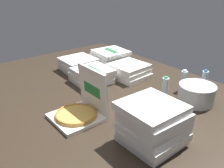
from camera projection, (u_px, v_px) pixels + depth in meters
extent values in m
cube|color=#2D2319|center=(100.00, 100.00, 2.26)|extent=(3.20, 2.40, 0.02)
cube|color=white|center=(76.00, 117.00, 1.94)|extent=(0.36, 0.36, 0.03)
cylinder|color=gold|center=(76.00, 115.00, 1.93)|extent=(0.33, 0.33, 0.02)
torus|color=#B1712A|center=(76.00, 114.00, 1.93)|extent=(0.33, 0.33, 0.02)
cube|color=white|center=(93.00, 89.00, 1.96)|extent=(0.36, 0.05, 0.36)
cube|color=#197A38|center=(92.00, 90.00, 1.95)|extent=(0.22, 0.01, 0.09)
cube|color=white|center=(78.00, 68.00, 2.92)|extent=(0.39, 0.39, 0.05)
cube|color=#197A38|center=(78.00, 66.00, 2.91)|extent=(0.24, 0.09, 0.00)
cube|color=white|center=(78.00, 65.00, 2.88)|extent=(0.39, 0.39, 0.05)
cube|color=white|center=(78.00, 60.00, 2.87)|extent=(0.37, 0.37, 0.05)
cube|color=white|center=(92.00, 80.00, 2.60)|extent=(0.38, 0.38, 0.05)
cube|color=#197A38|center=(91.00, 77.00, 2.59)|extent=(0.24, 0.08, 0.00)
cube|color=white|center=(92.00, 75.00, 2.59)|extent=(0.36, 0.36, 0.05)
cube|color=#197A38|center=(92.00, 73.00, 2.57)|extent=(0.24, 0.07, 0.00)
cube|color=white|center=(93.00, 71.00, 2.55)|extent=(0.37, 0.37, 0.05)
cube|color=#197A38|center=(93.00, 69.00, 2.54)|extent=(0.24, 0.07, 0.00)
cube|color=white|center=(130.00, 75.00, 2.72)|extent=(0.38, 0.38, 0.05)
cube|color=#197A38|center=(130.00, 73.00, 2.71)|extent=(0.24, 0.08, 0.00)
cube|color=white|center=(129.00, 71.00, 2.70)|extent=(0.39, 0.39, 0.05)
cube|color=white|center=(129.00, 66.00, 2.69)|extent=(0.38, 0.38, 0.05)
cube|color=white|center=(151.00, 139.00, 1.67)|extent=(0.37, 0.37, 0.05)
cube|color=white|center=(153.00, 135.00, 1.63)|extent=(0.36, 0.36, 0.05)
cube|color=white|center=(153.00, 128.00, 1.62)|extent=(0.37, 0.37, 0.05)
cube|color=#197A38|center=(153.00, 124.00, 1.61)|extent=(0.24, 0.07, 0.00)
cube|color=white|center=(153.00, 120.00, 1.60)|extent=(0.39, 0.39, 0.05)
cube|color=white|center=(154.00, 115.00, 1.57)|extent=(0.38, 0.38, 0.05)
cube|color=#197A38|center=(154.00, 111.00, 1.56)|extent=(0.24, 0.07, 0.00)
cube|color=white|center=(152.00, 108.00, 1.55)|extent=(0.37, 0.37, 0.05)
cube|color=white|center=(109.00, 64.00, 3.05)|extent=(0.38, 0.38, 0.05)
cube|color=#197A38|center=(109.00, 62.00, 3.03)|extent=(0.24, 0.08, 0.00)
cube|color=white|center=(109.00, 60.00, 3.02)|extent=(0.38, 0.38, 0.05)
cube|color=white|center=(109.00, 56.00, 3.01)|extent=(0.36, 0.36, 0.05)
cube|color=#197A38|center=(109.00, 54.00, 3.00)|extent=(0.24, 0.07, 0.00)
cube|color=white|center=(111.00, 53.00, 2.99)|extent=(0.38, 0.38, 0.05)
cube|color=#197A38|center=(111.00, 50.00, 2.98)|extent=(0.24, 0.08, 0.00)
cylinder|color=#B7BABF|center=(196.00, 94.00, 2.16)|extent=(0.32, 0.32, 0.17)
cylinder|color=white|center=(165.00, 88.00, 2.22)|extent=(0.06, 0.06, 0.20)
cylinder|color=#239951|center=(166.00, 77.00, 2.18)|extent=(0.03, 0.03, 0.02)
cylinder|color=silver|center=(204.00, 81.00, 2.38)|extent=(0.06, 0.06, 0.20)
cylinder|color=blue|center=(206.00, 71.00, 2.33)|extent=(0.03, 0.03, 0.02)
cylinder|color=silver|center=(184.00, 81.00, 2.38)|extent=(0.06, 0.06, 0.20)
cylinder|color=white|center=(185.00, 71.00, 2.33)|extent=(0.03, 0.03, 0.02)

